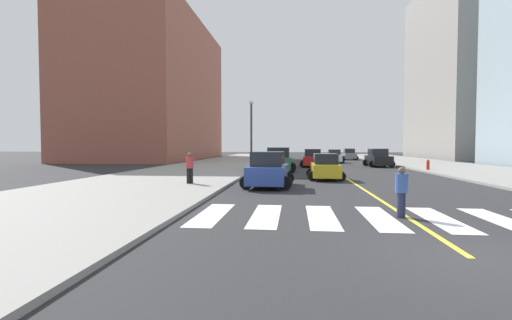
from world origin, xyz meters
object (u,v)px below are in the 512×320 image
car_black_fourth (378,158)px  car_yellow_seventh (325,167)px  car_gray_fifth (349,154)px  car_blue_sixth (268,170)px  car_green_second (279,160)px  car_white_third (334,157)px  street_lamp (251,127)px  pedestrian_crossing (401,190)px  car_red_nearest (313,159)px  fire_hydrant (428,165)px  pedestrian_walking_west (190,167)px

car_black_fourth → car_yellow_seventh: size_ratio=1.12×
car_gray_fifth → car_yellow_seventh: (-6.53, -33.24, -0.01)m
car_gray_fifth → car_blue_sixth: bearing=75.6°
car_yellow_seventh → car_green_second: bearing=117.2°
car_white_third → street_lamp: 15.65m
car_white_third → pedestrian_crossing: 35.50m
car_red_nearest → fire_hydrant: size_ratio=4.85×
car_black_fourth → car_blue_sixth: 22.26m
car_red_nearest → fire_hydrant: bearing=-26.3°
fire_hydrant → street_lamp: street_lamp is taller
car_yellow_seventh → car_blue_sixth: bearing=-126.7°
car_red_nearest → street_lamp: size_ratio=0.66×
car_blue_sixth → pedestrian_crossing: bearing=-56.2°
car_red_nearest → car_gray_fifth: (6.67, 19.43, -0.06)m
fire_hydrant → car_green_second: bearing=-171.4°
car_red_nearest → car_black_fourth: size_ratio=0.99×
fire_hydrant → car_gray_fifth: bearing=97.0°
car_black_fourth → street_lamp: size_ratio=0.66×
car_blue_sixth → car_yellow_seventh: size_ratio=1.14×
car_gray_fifth → fire_hydrant: 24.98m
car_black_fourth → pedestrian_walking_west: car_black_fourth is taller
car_green_second → car_white_third: (6.44, 16.43, -0.17)m
car_red_nearest → pedestrian_walking_west: size_ratio=2.51×
car_red_nearest → car_yellow_seventh: bearing=-86.8°
car_green_second → car_yellow_seventh: car_green_second is taller
car_blue_sixth → car_gray_fifth: bearing=77.6°
car_green_second → car_gray_fifth: 28.52m
car_blue_sixth → pedestrian_crossing: 9.20m
car_gray_fifth → pedestrian_walking_west: bearing=69.6°
car_red_nearest → fire_hydrant: (9.73, -5.36, -0.31)m
car_yellow_seventh → pedestrian_crossing: size_ratio=2.42×
fire_hydrant → pedestrian_walking_west: bearing=-142.9°
car_yellow_seventh → pedestrian_walking_west: bearing=-149.1°
car_yellow_seventh → car_white_third: bearing=82.1°
car_gray_fifth → pedestrian_crossing: car_gray_fifth is taller
car_green_second → car_gray_fifth: (9.90, 26.74, -0.16)m
car_white_third → car_blue_sixth: bearing=78.5°
pedestrian_walking_west → car_red_nearest: bearing=-149.5°
car_white_third → fire_hydrant: car_white_third is taller
car_yellow_seventh → pedestrian_walking_west: (-7.88, -4.75, 0.29)m
car_gray_fifth → fire_hydrant: car_gray_fifth is taller
car_green_second → car_white_third: car_green_second is taller
car_blue_sixth → pedestrian_walking_west: (-4.41, -0.07, 0.19)m
car_green_second → car_black_fourth: car_green_second is taller
car_red_nearest → pedestrian_walking_west: 20.12m
car_gray_fifth → street_lamp: size_ratio=0.60×
pedestrian_crossing → car_blue_sixth: bearing=-105.0°
car_black_fourth → street_lamp: street_lamp is taller
car_gray_fifth → pedestrian_walking_west: 40.63m
street_lamp → car_black_fourth: bearing=17.9°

